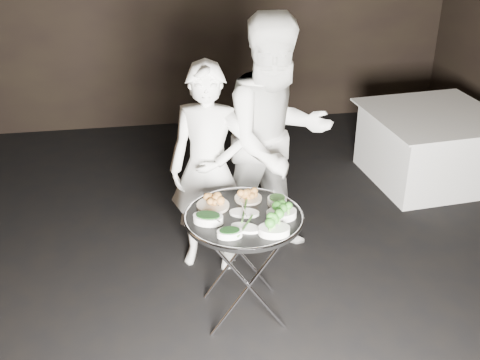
{
  "coord_description": "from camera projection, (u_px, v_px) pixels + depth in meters",
  "views": [
    {
      "loc": [
        -0.52,
        -3.27,
        2.72
      ],
      "look_at": [
        0.03,
        0.1,
        0.95
      ],
      "focal_mm": 45.0,
      "sensor_mm": 36.0,
      "label": 1
    }
  ],
  "objects": [
    {
      "name": "potato_plate_b",
      "position": [
        248.0,
        196.0,
        3.98
      ],
      "size": [
        0.18,
        0.18,
        0.07
      ],
      "rotation": [
        0.0,
        0.0,
        0.2
      ],
      "color": "beige",
      "rests_on": "serving_tray"
    },
    {
      "name": "asparagus_plate_a",
      "position": [
        244.0,
        212.0,
        3.81
      ],
      "size": [
        0.21,
        0.15,
        0.04
      ],
      "rotation": [
        0.0,
        0.0,
        -0.27
      ],
      "color": "white",
      "rests_on": "serving_tray"
    },
    {
      "name": "waiter_left",
      "position": [
        209.0,
        170.0,
        4.33
      ],
      "size": [
        0.67,
        0.55,
        1.59
      ],
      "primitive_type": "imported",
      "rotation": [
        0.0,
        0.0,
        -0.33
      ],
      "color": "white",
      "rests_on": "floor"
    },
    {
      "name": "waiter_right",
      "position": [
        276.0,
        141.0,
        4.42
      ],
      "size": [
        1.08,
        0.94,
        1.89
      ],
      "primitive_type": "imported",
      "rotation": [
        0.0,
        0.0,
        0.29
      ],
      "color": "white",
      "rests_on": "floor"
    },
    {
      "name": "potato_plate_a",
      "position": [
        213.0,
        202.0,
        3.89
      ],
      "size": [
        0.21,
        0.21,
        0.08
      ],
      "rotation": [
        0.0,
        0.0,
        0.32
      ],
      "color": "beige",
      "rests_on": "serving_tray"
    },
    {
      "name": "floor",
      "position": [
        238.0,
        311.0,
        4.2
      ],
      "size": [
        6.0,
        7.0,
        0.05
      ],
      "primitive_type": "cube",
      "color": "black",
      "rests_on": "ground"
    },
    {
      "name": "broccoli_bowl_a",
      "position": [
        281.0,
        213.0,
        3.76
      ],
      "size": [
        0.21,
        0.16,
        0.08
      ],
      "rotation": [
        0.0,
        0.0,
        0.1
      ],
      "color": "white",
      "rests_on": "serving_tray"
    },
    {
      "name": "tray_stand",
      "position": [
        244.0,
        262.0,
        3.96
      ],
      "size": [
        0.51,
        0.43,
        0.75
      ],
      "rotation": [
        0.0,
        0.0,
        -0.15
      ],
      "color": "silver",
      "rests_on": "floor"
    },
    {
      "name": "asparagus_plate_b",
      "position": [
        245.0,
        227.0,
        3.65
      ],
      "size": [
        0.21,
        0.18,
        0.04
      ],
      "rotation": [
        0.0,
        0.0,
        -0.52
      ],
      "color": "white",
      "rests_on": "serving_tray"
    },
    {
      "name": "spinach_bowl_a",
      "position": [
        208.0,
        217.0,
        3.71
      ],
      "size": [
        0.22,
        0.18,
        0.08
      ],
      "rotation": [
        0.0,
        0.0,
        -0.33
      ],
      "color": "white",
      "rests_on": "serving_tray"
    },
    {
      "name": "serving_utensils",
      "position": [
        245.0,
        204.0,
        3.84
      ],
      "size": [
        0.57,
        0.41,
        0.01
      ],
      "color": "silver",
      "rests_on": "serving_tray"
    },
    {
      "name": "spinach_bowl_b",
      "position": [
        230.0,
        232.0,
        3.58
      ],
      "size": [
        0.16,
        0.11,
        0.06
      ],
      "rotation": [
        0.0,
        0.0,
        -0.04
      ],
      "color": "white",
      "rests_on": "serving_tray"
    },
    {
      "name": "serving_tray",
      "position": [
        244.0,
        218.0,
        3.8
      ],
      "size": [
        0.76,
        0.76,
        0.04
      ],
      "color": "black",
      "rests_on": "tray_stand"
    },
    {
      "name": "greens_bowl",
      "position": [
        277.0,
        200.0,
        3.92
      ],
      "size": [
        0.13,
        0.13,
        0.07
      ],
      "rotation": [
        0.0,
        0.0,
        -0.43
      ],
      "color": "white",
      "rests_on": "serving_tray"
    },
    {
      "name": "broccoli_bowl_b",
      "position": [
        274.0,
        229.0,
        3.6
      ],
      "size": [
        0.21,
        0.16,
        0.08
      ],
      "rotation": [
        0.0,
        0.0,
        -0.15
      ],
      "color": "white",
      "rests_on": "serving_tray"
    },
    {
      "name": "dining_table",
      "position": [
        430.0,
        147.0,
        5.78
      ],
      "size": [
        1.2,
        1.2,
        0.68
      ],
      "rotation": [
        0.0,
        0.0,
        0.09
      ],
      "color": "white",
      "rests_on": "floor"
    }
  ]
}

